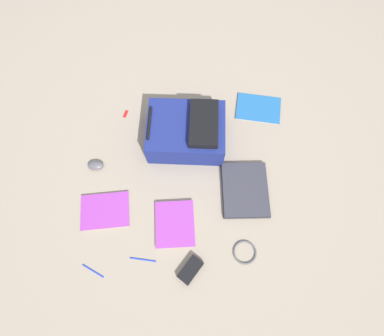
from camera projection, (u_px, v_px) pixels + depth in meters
name	position (u px, v px, depth m)	size (l,w,h in m)	color
ground_plane	(194.00, 165.00, 1.79)	(4.09, 4.09, 0.00)	gray
backpack	(187.00, 132.00, 1.76)	(0.36, 0.46, 0.22)	navy
laptop	(245.00, 190.00, 1.72)	(0.32, 0.26, 0.03)	#24242C
book_blue	(258.00, 108.00, 1.92)	(0.24, 0.30, 0.01)	silver
book_red	(175.00, 224.00, 1.66)	(0.26, 0.21, 0.02)	silver
book_manual	(105.00, 211.00, 1.69)	(0.21, 0.28, 0.02)	silver
computer_mouse	(96.00, 165.00, 1.77)	(0.06, 0.09, 0.04)	#4C4C51
cable_coil	(245.00, 252.00, 1.61)	(0.12, 0.12, 0.01)	#4C4C51
power_brick	(190.00, 270.00, 1.57)	(0.07, 0.14, 0.03)	black
pen_black	(143.00, 259.00, 1.60)	(0.01, 0.01, 0.14)	#1933B2
pen_blue	(93.00, 271.00, 1.58)	(0.01, 0.01, 0.13)	#1933B2
usb_stick	(126.00, 114.00, 1.91)	(0.02, 0.05, 0.01)	#B21919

